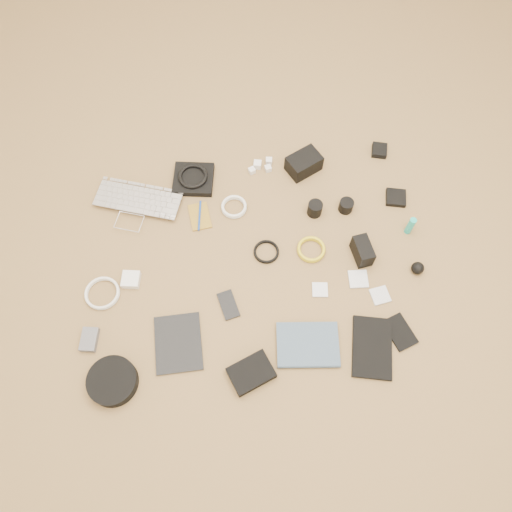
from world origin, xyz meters
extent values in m
cube|color=olive|center=(0.00, 0.00, -0.02)|extent=(4.00, 4.00, 0.04)
imported|color=silver|center=(-0.45, 0.34, 0.01)|extent=(0.44, 0.37, 0.03)
cube|color=black|center=(-0.19, 0.45, 0.02)|extent=(0.20, 0.20, 0.03)
torus|color=black|center=(-0.19, 0.45, 0.04)|extent=(0.14, 0.14, 0.02)
cube|color=white|center=(0.10, 0.48, 0.02)|extent=(0.04, 0.04, 0.03)
cube|color=white|center=(0.16, 0.49, 0.01)|extent=(0.03, 0.03, 0.03)
cube|color=white|center=(0.15, 0.45, 0.01)|extent=(0.03, 0.03, 0.03)
cube|color=white|center=(0.08, 0.45, 0.01)|extent=(0.03, 0.03, 0.02)
cube|color=black|center=(0.30, 0.43, 0.04)|extent=(0.17, 0.15, 0.08)
cube|color=black|center=(0.66, 0.46, 0.01)|extent=(0.08, 0.09, 0.03)
cube|color=olive|center=(-0.18, 0.26, 0.00)|extent=(0.09, 0.13, 0.01)
cylinder|color=#143DA3|center=(-0.18, 0.26, 0.01)|extent=(0.03, 0.14, 0.01)
torus|color=white|center=(-0.03, 0.28, 0.01)|extent=(0.14, 0.14, 0.01)
cylinder|color=black|center=(0.30, 0.20, 0.03)|extent=(0.06, 0.06, 0.07)
cylinder|color=black|center=(0.44, 0.20, 0.03)|extent=(0.07, 0.07, 0.06)
cube|color=black|center=(0.67, 0.21, 0.01)|extent=(0.10, 0.10, 0.02)
cube|color=white|center=(-0.49, 0.01, 0.01)|extent=(0.08, 0.08, 0.03)
torus|color=white|center=(-0.60, -0.02, 0.01)|extent=(0.16, 0.16, 0.01)
torus|color=black|center=(0.07, 0.05, 0.00)|extent=(0.13, 0.13, 0.01)
torus|color=gold|center=(0.25, 0.02, 0.01)|extent=(0.12, 0.12, 0.01)
cube|color=black|center=(0.45, -0.03, 0.04)|extent=(0.07, 0.12, 0.08)
cylinder|color=#1BB4A5|center=(0.67, 0.05, 0.05)|extent=(0.03, 0.03, 0.10)
cube|color=#57575C|center=(-0.66, -0.21, 0.01)|extent=(0.08, 0.10, 0.03)
cube|color=black|center=(-0.33, -0.27, 0.01)|extent=(0.18, 0.23, 0.01)
cube|color=black|center=(-0.12, -0.15, 0.00)|extent=(0.08, 0.13, 0.01)
cube|color=silver|center=(0.25, -0.15, 0.00)|extent=(0.07, 0.07, 0.01)
cube|color=silver|center=(0.41, -0.13, 0.01)|extent=(0.08, 0.08, 0.01)
cube|color=silver|center=(0.48, -0.22, 0.00)|extent=(0.08, 0.08, 0.01)
sphere|color=black|center=(0.65, -0.13, 0.03)|extent=(0.06, 0.06, 0.05)
cylinder|color=black|center=(-0.58, -0.38, 0.02)|extent=(0.19, 0.19, 0.05)
cube|color=black|center=(-0.08, -0.43, 0.02)|extent=(0.18, 0.16, 0.04)
imported|color=#3E5369|center=(0.14, -0.45, 0.01)|extent=(0.26, 0.21, 0.02)
cube|color=black|center=(0.39, -0.41, 0.01)|extent=(0.21, 0.27, 0.02)
cube|color=black|center=(0.51, -0.37, 0.01)|extent=(0.12, 0.15, 0.01)
camera|label=1|loc=(-0.13, -0.83, 1.85)|focal=35.00mm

